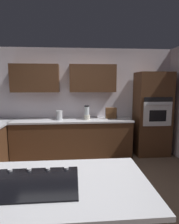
# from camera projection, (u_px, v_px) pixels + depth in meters

# --- Properties ---
(ground_plane) EXTENTS (14.00, 14.00, 0.00)m
(ground_plane) POSITION_uv_depth(u_px,v_px,m) (78.00, 197.00, 2.95)
(ground_plane) COLOR brown
(wall_back) EXTENTS (6.00, 0.44, 2.60)m
(wall_back) POSITION_uv_depth(u_px,v_px,m) (73.00, 96.00, 4.74)
(wall_back) COLOR silver
(wall_back) RESTS_ON ground
(lower_cabinets_back) EXTENTS (2.80, 0.60, 0.86)m
(lower_cabinets_back) POSITION_uv_depth(u_px,v_px,m) (72.00, 139.00, 4.57)
(lower_cabinets_back) COLOR #472B19
(lower_cabinets_back) RESTS_ON ground
(countertop_back) EXTENTS (2.84, 0.64, 0.04)m
(countertop_back) POSITION_uv_depth(u_px,v_px,m) (72.00, 120.00, 4.50)
(countertop_back) COLOR #B2B2B7
(countertop_back) RESTS_ON lower_cabinets_back
(island_top) EXTENTS (2.01, 0.98, 0.04)m
(island_top) POSITION_uv_depth(u_px,v_px,m) (34.00, 186.00, 1.63)
(island_top) COLOR #B2B2B7
(island_top) RESTS_ON island_base
(wall_oven) EXTENTS (0.80, 0.66, 2.01)m
(wall_oven) POSITION_uv_depth(u_px,v_px,m) (152.00, 114.00, 4.63)
(wall_oven) COLOR #472B19
(wall_oven) RESTS_ON ground
(cooktop) EXTENTS (0.76, 0.56, 0.03)m
(cooktop) POSITION_uv_depth(u_px,v_px,m) (34.00, 183.00, 1.63)
(cooktop) COLOR black
(cooktop) RESTS_ON island_top
(blender) EXTENTS (0.15, 0.15, 0.33)m
(blender) POSITION_uv_depth(u_px,v_px,m) (87.00, 113.00, 4.49)
(blender) COLOR beige
(blender) RESTS_ON countertop_back
(spice_rack) EXTENTS (0.26, 0.11, 0.26)m
(spice_rack) POSITION_uv_depth(u_px,v_px,m) (111.00, 113.00, 4.63)
(spice_rack) COLOR brown
(spice_rack) RESTS_ON countertop_back
(kettle) EXTENTS (0.15, 0.15, 0.22)m
(kettle) POSITION_uv_depth(u_px,v_px,m) (59.00, 115.00, 4.44)
(kettle) COLOR #B7BABF
(kettle) RESTS_ON countertop_back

